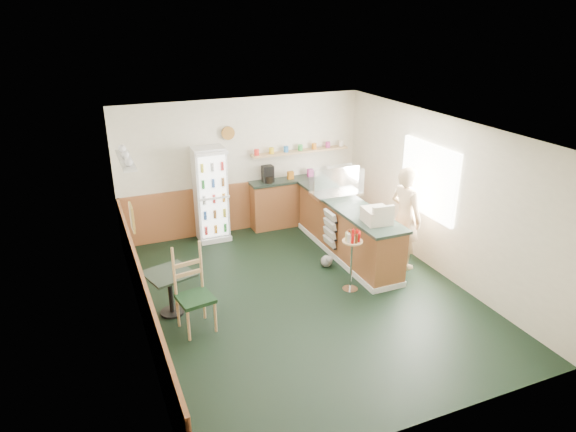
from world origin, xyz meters
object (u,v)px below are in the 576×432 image
cafe_chair (193,285)px  display_case (337,182)px  drinks_fridge (211,194)px  cash_register (377,216)px  cafe_table (170,285)px  condiment_stand (352,251)px  shopkeeper (405,218)px

cafe_chair → display_case: bearing=19.1°
display_case → cafe_chair: bearing=-151.7°
drinks_fridge → display_case: 2.45m
cash_register → cafe_chair: bearing=-169.3°
cafe_table → condiment_stand: bearing=-8.4°
display_case → cash_register: (0.00, -1.42, -0.14)m
display_case → condiment_stand: display_case is taller
cafe_chair → cafe_table: bearing=110.5°
drinks_fridge → cafe_chair: 3.08m
condiment_stand → cafe_table: 2.87m
display_case → drinks_fridge: bearing=150.4°
drinks_fridge → condiment_stand: bearing=-61.8°
condiment_stand → cafe_table: size_ratio=1.31×
drinks_fridge → cash_register: drinks_fridge is taller
shopkeeper → display_case: bearing=18.1°
shopkeeper → cafe_table: bearing=78.8°
display_case → shopkeeper: (0.70, -1.25, -0.35)m
display_case → shopkeeper: size_ratio=0.51×
condiment_stand → cafe_table: bearing=171.6°
condiment_stand → display_case: bearing=71.0°
shopkeeper → cafe_chair: bearing=85.4°
cash_register → cafe_table: 3.46m
shopkeeper → condiment_stand: bearing=96.9°
cafe_table → display_case: bearing=20.1°
cash_register → cafe_table: cash_register is taller
cash_register → cafe_chair: cafe_chair is taller
cash_register → shopkeeper: bearing=19.8°
drinks_fridge → shopkeeper: size_ratio=1.01×
drinks_fridge → cafe_table: bearing=-117.9°
condiment_stand → cash_register: bearing=22.9°
cafe_table → shopkeeper: bearing=-0.0°
drinks_fridge → cash_register: 3.37m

